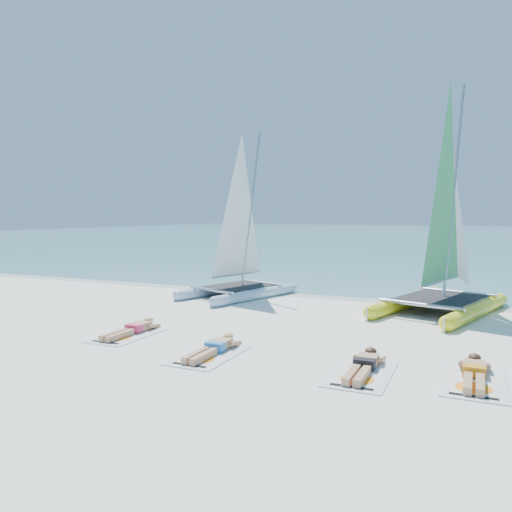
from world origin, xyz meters
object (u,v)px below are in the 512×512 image
Objects in this scene: towel_d at (474,382)px; catamaran_blue at (239,246)px; towel_c at (361,374)px; sunbather_d at (474,372)px; towel_b at (209,355)px; sunbather_b at (214,347)px; towel_a at (128,335)px; catamaran_yellow at (449,236)px; sunbather_c at (364,365)px; sunbather_a at (133,329)px.

catamaran_blue is at bearing 139.61° from towel_d.
sunbather_d reaches higher than towel_c.
towel_b and towel_c have the same top height.
towel_c is (2.98, 0.06, 0.00)m from towel_b.
sunbather_b is 0.93× the size of towel_d.
towel_b is (2.51, -0.67, 0.00)m from towel_a.
catamaran_yellow is 3.67× the size of towel_a.
towel_c is (-1.00, -6.84, -2.13)m from catamaran_yellow.
towel_c and towel_d have the same top height.
catamaran_blue reaches higher than towel_d.
sunbather_c reaches higher than towel_d.
towel_b is 1.00× the size of towel_c.
sunbather_c is 1.82m from sunbather_d.
sunbather_d is (1.79, 0.53, 0.11)m from towel_c.
sunbather_a is at bearing -71.65° from catamaran_blue.
towel_d is at bearing 10.78° from towel_c.
sunbather_b is 2.98m from sunbather_c.
towel_d is at bearing 4.79° from towel_b.
sunbather_b reaches higher than towel_c.
towel_a is at bearing 177.91° from towel_d.
towel_a and towel_c have the same top height.
towel_b is at bearing -172.92° from sunbather_d.
catamaran_yellow is 7.02m from sunbather_c.
sunbather_b is at bearing -10.67° from towel_a.
catamaran_yellow is at bearing 96.86° from towel_d.
towel_c is 1.87m from sunbather_d.
catamaran_blue is at bearing 90.55° from towel_a.
sunbather_b is at bearing -103.91° from catamaran_yellow.
sunbather_d is (4.77, 0.59, 0.11)m from towel_b.
catamaran_blue is 3.34× the size of sunbather_a.
catamaran_blue is 6.22m from towel_a.
towel_b is 1.07× the size of sunbather_d.
sunbather_a reaches higher than towel_a.
catamaran_yellow is at bearing 97.07° from sunbather_d.
sunbather_c is (2.98, 0.25, 0.11)m from towel_b.
towel_c is at bearing -90.00° from sunbather_c.
towel_a is at bearing 169.33° from sunbather_b.
towel_d is (1.79, 0.34, 0.00)m from towel_c.
towel_a is 5.51m from sunbather_c.
sunbather_b and sunbather_c have the same top height.
towel_d is (7.28, -0.27, 0.00)m from towel_a.
sunbather_a is 1.00× the size of sunbather_c.
catamaran_blue reaches higher than sunbather_a.
towel_d is at bearing -90.00° from sunbather_d.
sunbather_b is 2.99m from towel_c.
towel_d is (7.34, -6.24, -1.71)m from catamaran_blue.
sunbather_d is (-0.00, 0.19, 0.11)m from towel_d.
sunbather_a reaches higher than towel_b.
catamaran_blue is 0.85× the size of catamaran_yellow.
towel_b is at bearing -14.84° from towel_a.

